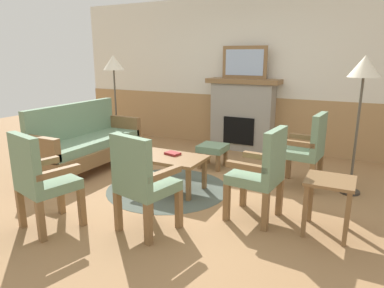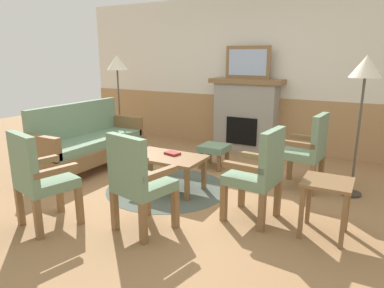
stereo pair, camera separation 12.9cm
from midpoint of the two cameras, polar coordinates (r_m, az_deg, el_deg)
name	(u,v)px [view 1 (the left image)]	position (r m, az deg, el deg)	size (l,w,h in m)	color
ground_plane	(179,192)	(4.40, -2.94, -7.96)	(14.00, 14.00, 0.00)	#997047
wall_back	(248,76)	(6.46, 8.70, 10.99)	(7.20, 0.14, 2.70)	silver
fireplace	(243,114)	(6.30, 7.75, 4.91)	(1.30, 0.44, 1.28)	gray
framed_picture	(244,62)	(6.22, 8.04, 13.19)	(0.80, 0.04, 0.56)	brown
couch	(87,143)	(5.43, -17.63, 0.09)	(0.70, 1.80, 0.98)	brown
coffee_table	(167,160)	(4.41, -4.95, -2.65)	(0.96, 0.56, 0.44)	brown
round_rug	(168,188)	(4.54, -4.84, -7.28)	(1.57, 1.57, 0.01)	#4C564C
book_on_table	(173,154)	(4.44, -4.04, -1.58)	(0.19, 0.13, 0.03)	maroon
footstool	(213,149)	(5.27, 2.76, -0.91)	(0.40, 0.40, 0.36)	brown
armchair_near_fireplace	(307,147)	(4.63, 17.72, -0.49)	(0.52, 0.52, 0.98)	brown
armchair_by_window_left	(262,170)	(3.59, 10.41, -4.28)	(0.52, 0.52, 0.98)	brown
armchair_front_left	(41,177)	(3.65, -24.61, -5.05)	(0.58, 0.58, 0.98)	brown
armchair_front_center	(142,180)	(3.31, -9.35, -5.81)	(0.57, 0.57, 0.98)	brown
side_table	(329,191)	(3.51, 20.73, -7.23)	(0.44, 0.44, 0.55)	brown
floor_lamp_by_couch	(114,69)	(6.37, -13.38, 11.98)	(0.36, 0.36, 1.68)	#332D28
floor_lamp_by_chairs	(364,75)	(4.49, 25.71, 10.15)	(0.36, 0.36, 1.68)	#332D28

